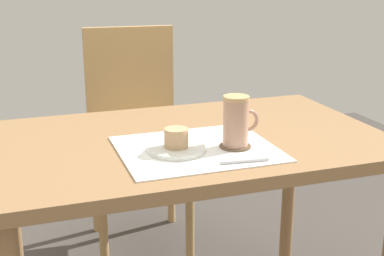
{
  "coord_description": "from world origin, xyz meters",
  "views": [
    {
      "loc": [
        -0.47,
        -1.41,
        1.19
      ],
      "look_at": [
        -0.02,
        -0.08,
        0.75
      ],
      "focal_mm": 50.0,
      "sensor_mm": 36.0,
      "label": 1
    }
  ],
  "objects_px": {
    "wooden_chair": "(135,128)",
    "pastry_plate": "(176,149)",
    "pastry": "(176,138)",
    "coffee_mug": "(237,121)",
    "dining_table": "(188,163)"
  },
  "relations": [
    {
      "from": "wooden_chair",
      "to": "pastry_plate",
      "type": "distance_m",
      "value": 0.88
    },
    {
      "from": "pastry",
      "to": "coffee_mug",
      "type": "distance_m",
      "value": 0.17
    },
    {
      "from": "dining_table",
      "to": "wooden_chair",
      "type": "relative_size",
      "value": 1.23
    },
    {
      "from": "wooden_chair",
      "to": "coffee_mug",
      "type": "height_order",
      "value": "wooden_chair"
    },
    {
      "from": "dining_table",
      "to": "coffee_mug",
      "type": "relative_size",
      "value": 8.25
    },
    {
      "from": "wooden_chair",
      "to": "coffee_mug",
      "type": "distance_m",
      "value": 0.92
    },
    {
      "from": "pastry",
      "to": "wooden_chair",
      "type": "bearing_deg",
      "value": 84.69
    },
    {
      "from": "pastry_plate",
      "to": "coffee_mug",
      "type": "bearing_deg",
      "value": -6.91
    },
    {
      "from": "wooden_chair",
      "to": "pastry",
      "type": "distance_m",
      "value": 0.89
    },
    {
      "from": "dining_table",
      "to": "pastry",
      "type": "distance_m",
      "value": 0.19
    },
    {
      "from": "pastry_plate",
      "to": "wooden_chair",
      "type": "bearing_deg",
      "value": 84.69
    },
    {
      "from": "dining_table",
      "to": "wooden_chair",
      "type": "distance_m",
      "value": 0.74
    },
    {
      "from": "pastry_plate",
      "to": "pastry",
      "type": "xyz_separation_m",
      "value": [
        -0.0,
        0.0,
        0.03
      ]
    },
    {
      "from": "dining_table",
      "to": "pastry_plate",
      "type": "relative_size",
      "value": 7.29
    },
    {
      "from": "dining_table",
      "to": "wooden_chair",
      "type": "height_order",
      "value": "wooden_chair"
    }
  ]
}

